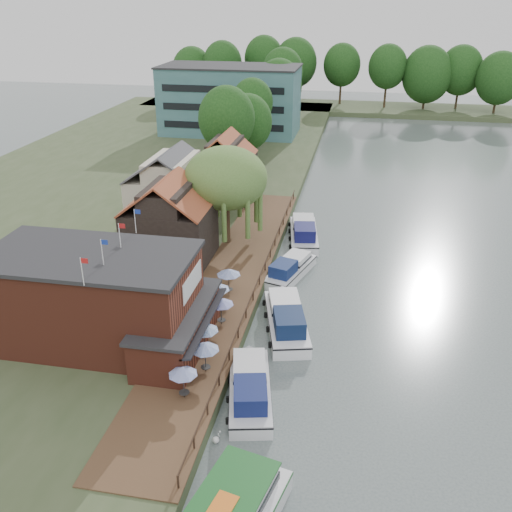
# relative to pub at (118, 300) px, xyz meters

# --- Properties ---
(ground) EXTENTS (260.00, 260.00, 0.00)m
(ground) POSITION_rel_pub_xyz_m (14.00, 1.00, -4.65)
(ground) COLOR #495454
(ground) RESTS_ON ground
(land_bank) EXTENTS (50.00, 140.00, 1.00)m
(land_bank) POSITION_rel_pub_xyz_m (-16.00, 36.00, -4.15)
(land_bank) COLOR #384728
(land_bank) RESTS_ON ground
(quay_deck) EXTENTS (6.00, 50.00, 0.10)m
(quay_deck) POSITION_rel_pub_xyz_m (6.00, 11.00, -3.60)
(quay_deck) COLOR #47301E
(quay_deck) RESTS_ON land_bank
(quay_rail) EXTENTS (0.20, 49.00, 1.00)m
(quay_rail) POSITION_rel_pub_xyz_m (8.70, 11.50, -3.15)
(quay_rail) COLOR black
(quay_rail) RESTS_ON land_bank
(pub) EXTENTS (20.00, 11.00, 7.30)m
(pub) POSITION_rel_pub_xyz_m (0.00, 0.00, 0.00)
(pub) COLOR maroon
(pub) RESTS_ON land_bank
(hotel_block) EXTENTS (25.40, 12.40, 12.30)m
(hotel_block) POSITION_rel_pub_xyz_m (-8.00, 71.00, 2.50)
(hotel_block) COLOR #38666B
(hotel_block) RESTS_ON land_bank
(cottage_a) EXTENTS (8.60, 7.60, 8.50)m
(cottage_a) POSITION_rel_pub_xyz_m (-1.00, 15.00, 0.60)
(cottage_a) COLOR black
(cottage_a) RESTS_ON land_bank
(cottage_b) EXTENTS (9.60, 8.60, 8.50)m
(cottage_b) POSITION_rel_pub_xyz_m (-4.00, 25.00, 0.60)
(cottage_b) COLOR beige
(cottage_b) RESTS_ON land_bank
(cottage_c) EXTENTS (7.60, 7.60, 8.50)m
(cottage_c) POSITION_rel_pub_xyz_m (0.00, 34.00, 0.60)
(cottage_c) COLOR black
(cottage_c) RESTS_ON land_bank
(willow) EXTENTS (8.60, 8.60, 10.43)m
(willow) POSITION_rel_pub_xyz_m (3.50, 20.00, 1.56)
(willow) COLOR #476B2D
(willow) RESTS_ON land_bank
(umbrella_0) EXTENTS (1.95, 1.95, 2.38)m
(umbrella_0) POSITION_rel_pub_xyz_m (6.73, -5.62, -2.36)
(umbrella_0) COLOR navy
(umbrella_0) RESTS_ON quay_deck
(umbrella_1) EXTENTS (2.04, 2.04, 2.38)m
(umbrella_1) POSITION_rel_pub_xyz_m (7.38, -2.63, -2.36)
(umbrella_1) COLOR navy
(umbrella_1) RESTS_ON quay_deck
(umbrella_2) EXTENTS (2.16, 2.16, 2.38)m
(umbrella_2) POSITION_rel_pub_xyz_m (6.66, -0.26, -2.36)
(umbrella_2) COLOR navy
(umbrella_2) RESTS_ON quay_deck
(umbrella_3) EXTENTS (2.05, 2.05, 2.38)m
(umbrella_3) POSITION_rel_pub_xyz_m (6.94, 3.71, -2.36)
(umbrella_3) COLOR navy
(umbrella_3) RESTS_ON quay_deck
(umbrella_4) EXTENTS (2.34, 2.34, 2.38)m
(umbrella_4) POSITION_rel_pub_xyz_m (5.93, 6.04, -2.36)
(umbrella_4) COLOR navy
(umbrella_4) RESTS_ON quay_deck
(umbrella_5) EXTENTS (2.13, 2.13, 2.38)m
(umbrella_5) POSITION_rel_pub_xyz_m (6.33, 8.91, -2.36)
(umbrella_5) COLOR navy
(umbrella_5) RESTS_ON quay_deck
(cruiser_0) EXTENTS (5.19, 10.23, 2.37)m
(cruiser_0) POSITION_rel_pub_xyz_m (10.75, -3.54, -3.47)
(cruiser_0) COLOR silver
(cruiser_0) RESTS_ON ground
(cruiser_1) EXTENTS (5.82, 10.93, 2.55)m
(cruiser_1) POSITION_rel_pub_xyz_m (11.96, 5.69, -3.38)
(cruiser_1) COLOR white
(cruiser_1) RESTS_ON ground
(cruiser_2) EXTENTS (5.32, 9.37, 2.12)m
(cruiser_2) POSITION_rel_pub_xyz_m (10.98, 15.33, -3.59)
(cruiser_2) COLOR white
(cruiser_2) RESTS_ON ground
(cruiser_3) EXTENTS (4.76, 10.55, 2.48)m
(cruiser_3) POSITION_rel_pub_xyz_m (11.27, 24.47, -3.41)
(cruiser_3) COLOR silver
(cruiser_3) RESTS_ON ground
(swan) EXTENTS (0.44, 0.44, 0.44)m
(swan) POSITION_rel_pub_xyz_m (9.50, -8.15, -4.43)
(swan) COLOR white
(swan) RESTS_ON ground
(bank_tree_0) EXTENTS (8.08, 8.08, 12.72)m
(bank_tree_0) POSITION_rel_pub_xyz_m (-2.32, 44.70, 2.71)
(bank_tree_0) COLOR #143811
(bank_tree_0) RESTS_ON land_bank
(bank_tree_1) EXTENTS (7.31, 7.31, 10.81)m
(bank_tree_1) POSITION_rel_pub_xyz_m (-0.34, 50.13, 1.75)
(bank_tree_1) COLOR #143811
(bank_tree_1) RESTS_ON land_bank
(bank_tree_2) EXTENTS (6.83, 6.83, 11.89)m
(bank_tree_2) POSITION_rel_pub_xyz_m (-1.43, 58.92, 2.29)
(bank_tree_2) COLOR #143811
(bank_tree_2) RESTS_ON land_bank
(bank_tree_3) EXTENTS (8.89, 8.89, 13.10)m
(bank_tree_3) POSITION_rel_pub_xyz_m (0.19, 77.13, 2.90)
(bank_tree_3) COLOR #143811
(bank_tree_3) RESTS_ON land_bank
(bank_tree_4) EXTENTS (8.50, 8.50, 14.25)m
(bank_tree_4) POSITION_rel_pub_xyz_m (-0.61, 87.03, 3.48)
(bank_tree_4) COLOR #143811
(bank_tree_4) RESTS_ON land_bank
(bank_tree_5) EXTENTS (6.92, 6.92, 10.56)m
(bank_tree_5) POSITION_rel_pub_xyz_m (-3.89, 93.68, 1.63)
(bank_tree_5) COLOR #143811
(bank_tree_5) RESTS_ON land_bank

